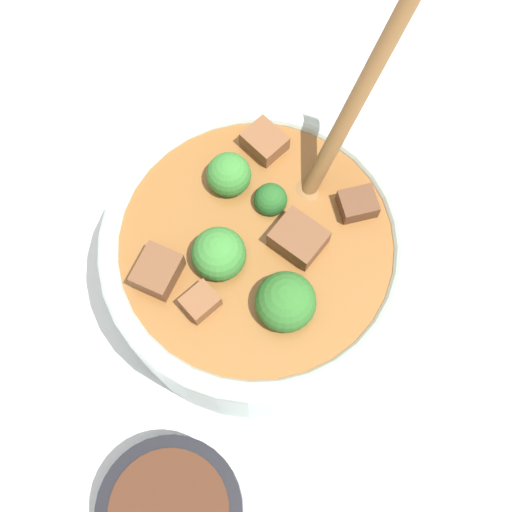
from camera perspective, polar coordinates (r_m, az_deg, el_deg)
ground_plane at (r=0.56m, az=0.00°, el=-2.24°), size 4.00×4.00×0.00m
stew_bowl at (r=0.50m, az=0.02°, el=-0.25°), size 0.23×0.26×0.23m
condiment_bowl at (r=0.51m, az=-7.53°, el=-21.53°), size 0.11×0.11×0.04m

